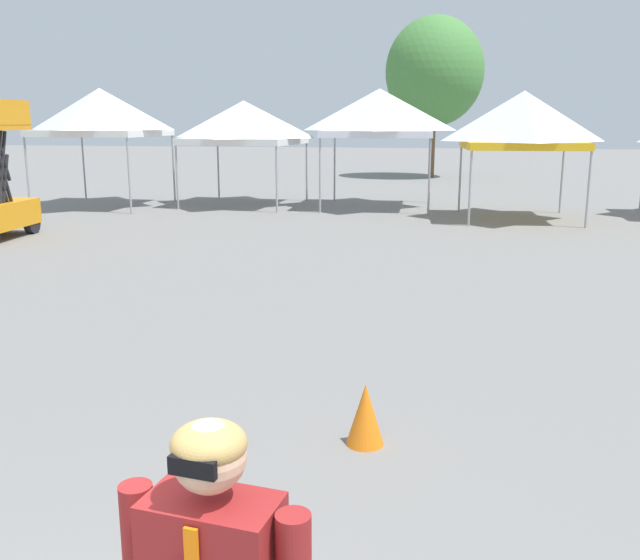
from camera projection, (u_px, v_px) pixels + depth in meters
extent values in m
cylinder|color=#9E9EA3|center=(27.00, 171.00, 20.79)|extent=(0.06, 0.06, 2.38)
cylinder|color=#9E9EA3|center=(129.00, 173.00, 20.18)|extent=(0.06, 0.06, 2.38)
cylinder|color=#9E9EA3|center=(84.00, 165.00, 23.91)|extent=(0.06, 0.06, 2.38)
cylinder|color=#9E9EA3|center=(173.00, 166.00, 23.30)|extent=(0.06, 0.06, 2.38)
pyramid|color=white|center=(100.00, 109.00, 21.64)|extent=(3.47, 3.47, 1.26)
cube|color=white|center=(102.00, 133.00, 21.80)|extent=(3.44, 3.44, 0.20)
cylinder|color=#9E9EA3|center=(177.00, 174.00, 21.25)|extent=(0.06, 0.06, 2.13)
cylinder|color=#9E9EA3|center=(277.00, 176.00, 20.45)|extent=(0.06, 0.06, 2.13)
cylinder|color=#9E9EA3|center=(218.00, 168.00, 24.26)|extent=(0.06, 0.06, 2.13)
cylinder|color=#9E9EA3|center=(307.00, 169.00, 23.46)|extent=(0.06, 0.06, 2.13)
pyramid|color=white|center=(244.00, 119.00, 21.99)|extent=(3.60, 3.60, 1.15)
cube|color=white|center=(244.00, 141.00, 22.14)|extent=(3.57, 3.57, 0.20)
cylinder|color=#9E9EA3|center=(320.00, 172.00, 20.42)|extent=(0.06, 0.06, 2.37)
cylinder|color=#9E9EA3|center=(429.00, 174.00, 19.94)|extent=(0.06, 0.06, 2.37)
cylinder|color=#9E9EA3|center=(335.00, 166.00, 23.46)|extent=(0.06, 0.06, 2.37)
cylinder|color=#9E9EA3|center=(430.00, 167.00, 22.99)|extent=(0.06, 0.06, 2.37)
pyramid|color=white|center=(379.00, 109.00, 21.30)|extent=(3.41, 3.41, 1.24)
cube|color=white|center=(379.00, 134.00, 21.46)|extent=(3.37, 3.37, 0.20)
cylinder|color=#9E9EA3|center=(470.00, 185.00, 17.82)|extent=(0.06, 0.06, 2.12)
cylinder|color=#9E9EA3|center=(589.00, 186.00, 17.52)|extent=(0.06, 0.06, 2.12)
cylinder|color=#9E9EA3|center=(460.00, 176.00, 20.65)|extent=(0.06, 0.06, 2.12)
cylinder|color=#9E9EA3|center=(562.00, 177.00, 20.35)|extent=(0.06, 0.06, 2.12)
pyramid|color=white|center=(523.00, 116.00, 18.70)|extent=(3.29, 3.29, 1.32)
cube|color=yellow|center=(521.00, 145.00, 18.87)|extent=(3.26, 3.26, 0.20)
cylinder|color=black|center=(32.00, 224.00, 16.83)|extent=(0.21, 0.49, 0.48)
cylinder|color=black|center=(4.00, 191.00, 15.82)|extent=(0.11, 0.60, 1.63)
cylinder|color=black|center=(4.00, 191.00, 15.82)|extent=(0.11, 0.60, 1.63)
cylinder|color=black|center=(2.00, 168.00, 15.70)|extent=(0.11, 0.60, 1.63)
cylinder|color=black|center=(2.00, 168.00, 15.70)|extent=(0.11, 0.60, 1.63)
cylinder|color=black|center=(0.00, 145.00, 15.59)|extent=(0.11, 0.60, 1.63)
cylinder|color=black|center=(0.00, 145.00, 15.59)|extent=(0.11, 0.60, 1.63)
cube|color=orange|center=(3.00, 113.00, 16.51)|extent=(1.33, 0.13, 0.55)
cube|color=orange|center=(3.00, 112.00, 15.41)|extent=(0.18, 2.18, 0.55)
sphere|color=#D8A884|center=(209.00, 456.00, 2.12)|extent=(0.23, 0.23, 0.23)
ellipsoid|color=tan|center=(209.00, 444.00, 2.11)|extent=(0.23, 0.23, 0.14)
cube|color=black|center=(192.00, 468.00, 2.02)|extent=(0.15, 0.04, 0.06)
cylinder|color=brown|center=(432.00, 145.00, 33.25)|extent=(0.28, 0.28, 3.07)
ellipsoid|color=#47843D|center=(435.00, 71.00, 32.50)|extent=(4.55, 4.55, 5.01)
cone|color=orange|center=(365.00, 414.00, 5.84)|extent=(0.32, 0.32, 0.53)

